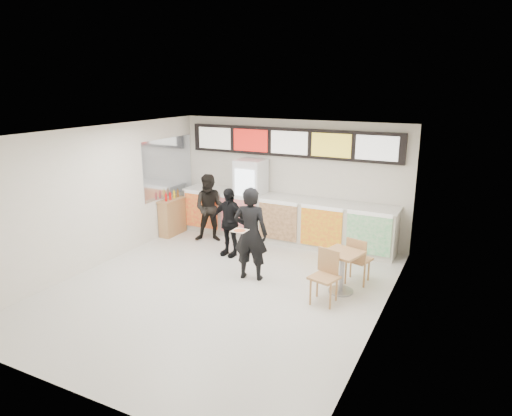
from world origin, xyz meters
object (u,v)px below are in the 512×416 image
Objects in this scene: service_counter at (284,219)px; drinks_fridge at (251,198)px; customer_mid at (229,222)px; condiment_ledge at (172,216)px; customer_left at (210,208)px; cafe_table at (342,264)px; customer_main at (251,234)px.

service_counter is 2.78× the size of drinks_fridge.
condiment_ledge is (-2.08, 0.65, -0.31)m from customer_mid.
service_counter is 1.85m from customer_left.
customer_left reaches higher than cafe_table.
service_counter reaches higher than cafe_table.
service_counter reaches higher than condiment_ledge.
customer_main is at bearing -26.95° from condiment_ledge.
customer_main is (0.30, -2.38, 0.38)m from service_counter.
condiment_ledge reaches higher than cafe_table.
customer_main is 3.53m from condiment_ledge.
service_counter is 2.43m from customer_main.
customer_mid is at bearing -116.91° from service_counter.
cafe_table is (2.13, -2.19, -0.01)m from service_counter.
cafe_table is at bearing -43.78° from customer_left.
customer_mid is at bearing -179.02° from cafe_table.
drinks_fridge is 3.80m from cafe_table.
customer_main is 1.41m from customer_mid.
drinks_fridge is at bearing 105.07° from customer_mid.
drinks_fridge reaches higher than customer_mid.
drinks_fridge is 2.12m from condiment_ledge.
drinks_fridge is 1.08m from customer_left.
drinks_fridge reaches higher than condiment_ledge.
customer_main is at bearing -82.80° from service_counter.
customer_main is at bearing -158.47° from cafe_table.
customer_left is at bearing 0.63° from condiment_ledge.
customer_main is at bearing -34.73° from customer_mid.
customer_main reaches higher than customer_mid.
condiment_ledge is (-4.95, 1.39, -0.08)m from cafe_table.
customer_left is 0.99× the size of cafe_table.
customer_main is 1.69× the size of condiment_ledge.
customer_main is (1.24, -2.40, -0.05)m from drinks_fridge.
customer_mid is (-0.74, -1.45, 0.22)m from service_counter.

